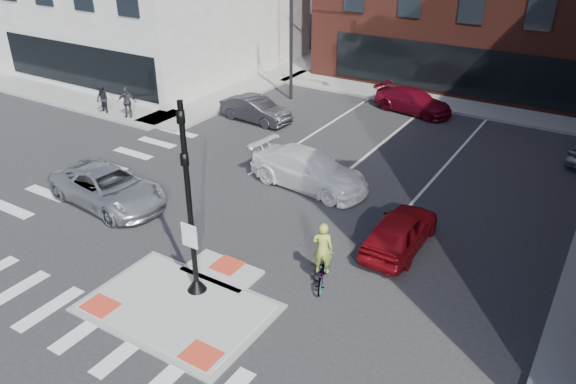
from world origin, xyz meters
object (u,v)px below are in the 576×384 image
Objects in this scene: bg_car_dark at (256,109)px; bg_car_red at (413,101)px; silver_suv at (108,187)px; white_pickup at (309,170)px; red_sedan at (400,231)px; cyclist at (322,264)px; pedestrian_b at (127,102)px; pedestrian_a at (103,100)px.

bg_car_dark is 0.90× the size of bg_car_red.
silver_suv is 8.02m from white_pickup.
cyclist is (-1.26, -3.20, 0.04)m from red_sedan.
bg_car_red is at bearing -43.90° from bg_car_dark.
silver_suv is 17.74m from bg_car_red.
red_sedan is at bearing -48.53° from pedestrian_b.
white_pickup is 3.44× the size of pedestrian_a.
bg_car_red is (0.33, 11.15, -0.11)m from white_pickup.
white_pickup is 14.11m from pedestrian_a.
pedestrian_a is at bearing 135.15° from bg_car_red.
white_pickup is at bearing -43.07° from pedestrian_b.
white_pickup is at bearing -41.12° from silver_suv.
pedestrian_a reaches higher than silver_suv.
bg_car_dark reaches higher than bg_car_red.
silver_suv is 1.00× the size of white_pickup.
silver_suv reaches higher than bg_car_red.
silver_suv is at bearing -23.04° from cyclist.
cyclist is (3.41, -16.80, 0.08)m from bg_car_red.
cyclist is at bearing -85.15° from silver_suv.
pedestrian_b is (1.64, 0.24, 0.07)m from pedestrian_a.
bg_car_dark is at bearing -69.20° from cyclist.
bg_car_dark is at bearing -34.66° from red_sedan.
silver_suv is at bearing -37.30° from pedestrian_a.
red_sedan is 13.70m from bg_car_dark.
pedestrian_a is at bearing 120.19° from bg_car_dark.
white_pickup is 2.41× the size of cyclist.
bg_car_red is at bearing -71.57° from red_sedan.
cyclist reaches higher than red_sedan.
silver_suv is 10.72m from bg_car_dark.
silver_suv is 2.41× the size of cyclist.
silver_suv reaches higher than red_sedan.
white_pickup is 6.77m from cyclist.
white_pickup reaches higher than bg_car_red.
bg_car_dark is 1.86× the size of cyclist.
red_sedan reaches higher than bg_car_red.
pedestrian_a is (-14.36, -9.60, 0.26)m from bg_car_red.
red_sedan is at bearing -149.64° from bg_car_red.
pedestrian_b is at bearing -46.73° from cyclist.
red_sedan is at bearing -110.45° from white_pickup.
pedestrian_a is (-19.03, 4.00, 0.22)m from red_sedan.
pedestrian_b is at bearing 87.36° from white_pickup.
bg_car_dark is (-11.34, 7.69, -0.03)m from red_sedan.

